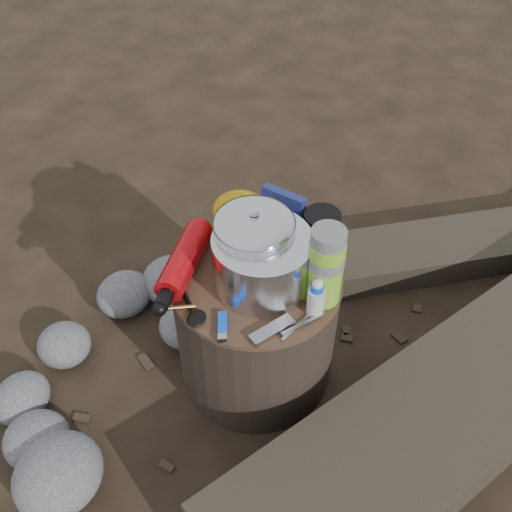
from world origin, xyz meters
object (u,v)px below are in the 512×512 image
at_px(fuel_bottle, 184,260).
at_px(thermos, 325,266).
at_px(stump, 256,326).
at_px(travel_mug, 321,235).
at_px(camping_pot, 254,243).

distance_m(fuel_bottle, thermos, 0.36).
xyz_separation_m(stump, thermos, (0.17, 0.01, 0.31)).
bearing_deg(travel_mug, camping_pot, -134.41).
xyz_separation_m(camping_pot, fuel_bottle, (-0.16, -0.07, -0.06)).
distance_m(fuel_bottle, travel_mug, 0.35).
height_order(stump, camping_pot, camping_pot).
relative_size(fuel_bottle, travel_mug, 2.23).
distance_m(stump, fuel_bottle, 0.30).
bearing_deg(camping_pot, thermos, -2.34).
distance_m(stump, camping_pot, 0.30).
distance_m(stump, travel_mug, 0.33).
bearing_deg(camping_pot, stump, -54.09).
bearing_deg(stump, thermos, 3.55).
height_order(thermos, travel_mug, thermos).
bearing_deg(fuel_bottle, travel_mug, 25.50).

